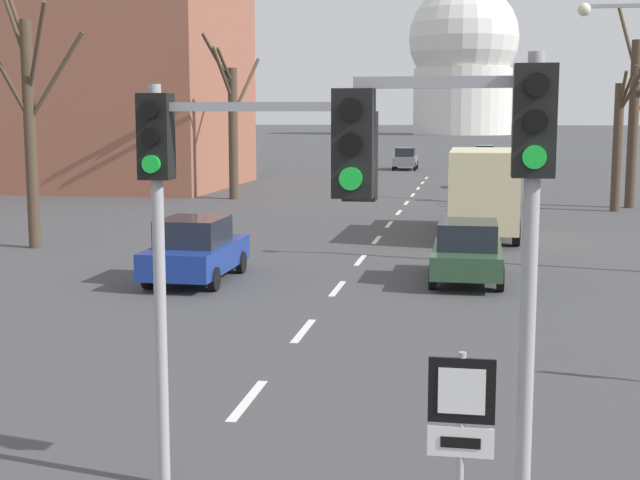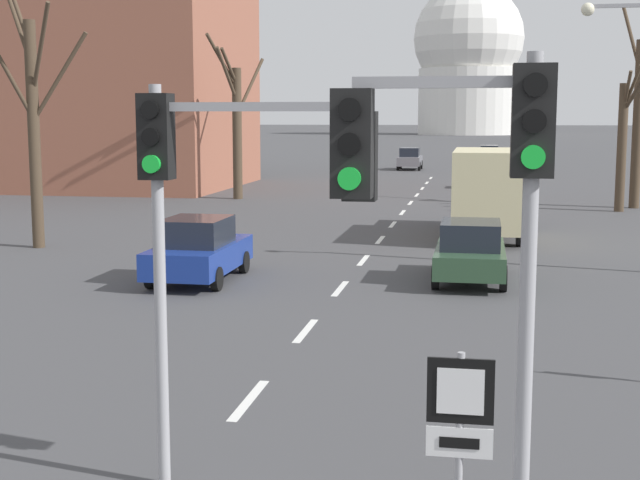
# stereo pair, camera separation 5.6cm
# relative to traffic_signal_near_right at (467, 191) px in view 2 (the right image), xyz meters

# --- Properties ---
(lane_stripe_1) EXTENTS (0.16, 2.00, 0.01)m
(lane_stripe_1) POSITION_rel_traffic_signal_near_right_xyz_m (-3.30, 4.96, -3.68)
(lane_stripe_1) COLOR silver
(lane_stripe_1) RESTS_ON ground_plane
(lane_stripe_2) EXTENTS (0.16, 2.00, 0.01)m
(lane_stripe_2) POSITION_rel_traffic_signal_near_right_xyz_m (-3.30, 9.46, -3.68)
(lane_stripe_2) COLOR silver
(lane_stripe_2) RESTS_ON ground_plane
(lane_stripe_3) EXTENTS (0.16, 2.00, 0.01)m
(lane_stripe_3) POSITION_rel_traffic_signal_near_right_xyz_m (-3.30, 13.96, -3.68)
(lane_stripe_3) COLOR silver
(lane_stripe_3) RESTS_ON ground_plane
(lane_stripe_4) EXTENTS (0.16, 2.00, 0.01)m
(lane_stripe_4) POSITION_rel_traffic_signal_near_right_xyz_m (-3.30, 18.46, -3.68)
(lane_stripe_4) COLOR silver
(lane_stripe_4) RESTS_ON ground_plane
(lane_stripe_5) EXTENTS (0.16, 2.00, 0.01)m
(lane_stripe_5) POSITION_rel_traffic_signal_near_right_xyz_m (-3.30, 22.96, -3.68)
(lane_stripe_5) COLOR silver
(lane_stripe_5) RESTS_ON ground_plane
(lane_stripe_6) EXTENTS (0.16, 2.00, 0.01)m
(lane_stripe_6) POSITION_rel_traffic_signal_near_right_xyz_m (-3.30, 27.46, -3.68)
(lane_stripe_6) COLOR silver
(lane_stripe_6) RESTS_ON ground_plane
(lane_stripe_7) EXTENTS (0.16, 2.00, 0.01)m
(lane_stripe_7) POSITION_rel_traffic_signal_near_right_xyz_m (-3.30, 31.96, -3.68)
(lane_stripe_7) COLOR silver
(lane_stripe_7) RESTS_ON ground_plane
(lane_stripe_8) EXTENTS (0.16, 2.00, 0.01)m
(lane_stripe_8) POSITION_rel_traffic_signal_near_right_xyz_m (-3.30, 36.46, -3.68)
(lane_stripe_8) COLOR silver
(lane_stripe_8) RESTS_ON ground_plane
(lane_stripe_9) EXTENTS (0.16, 2.00, 0.01)m
(lane_stripe_9) POSITION_rel_traffic_signal_near_right_xyz_m (-3.30, 40.96, -3.68)
(lane_stripe_9) COLOR silver
(lane_stripe_9) RESTS_ON ground_plane
(lane_stripe_10) EXTENTS (0.16, 2.00, 0.01)m
(lane_stripe_10) POSITION_rel_traffic_signal_near_right_xyz_m (-3.30, 45.46, -3.68)
(lane_stripe_10) COLOR silver
(lane_stripe_10) RESTS_ON ground_plane
(lane_stripe_11) EXTENTS (0.16, 2.00, 0.01)m
(lane_stripe_11) POSITION_rel_traffic_signal_near_right_xyz_m (-3.30, 49.96, -3.68)
(lane_stripe_11) COLOR silver
(lane_stripe_11) RESTS_ON ground_plane
(lane_stripe_12) EXTENTS (0.16, 2.00, 0.01)m
(lane_stripe_12) POSITION_rel_traffic_signal_near_right_xyz_m (-3.30, 54.46, -3.68)
(lane_stripe_12) COLOR silver
(lane_stripe_12) RESTS_ON ground_plane
(traffic_signal_near_right) EXTENTS (1.91, 0.34, 4.86)m
(traffic_signal_near_right) POSITION_rel_traffic_signal_near_right_xyz_m (0.00, 0.00, 0.00)
(traffic_signal_near_right) COLOR #9E9EA3
(traffic_signal_near_right) RESTS_ON ground_plane
(traffic_signal_centre_tall) EXTENTS (2.67, 0.34, 4.67)m
(traffic_signal_centre_tall) POSITION_rel_traffic_signal_near_right_xyz_m (-2.65, 1.72, -0.13)
(traffic_signal_centre_tall) COLOR #9E9EA3
(traffic_signal_centre_tall) RESTS_ON ground_plane
(route_sign_post) EXTENTS (0.60, 0.08, 2.24)m
(route_sign_post) POSITION_rel_traffic_signal_near_right_xyz_m (-0.01, -0.01, -2.17)
(route_sign_post) COLOR #9E9EA3
(route_sign_post) RESTS_ON ground_plane
(sedan_near_left) EXTENTS (1.90, 4.18, 1.69)m
(sedan_near_left) POSITION_rel_traffic_signal_near_right_xyz_m (-7.14, 14.37, -2.85)
(sedan_near_left) COLOR navy
(sedan_near_left) RESTS_ON ground_plane
(sedan_near_right) EXTENTS (1.86, 3.87, 1.76)m
(sedan_near_right) POSITION_rel_traffic_signal_near_right_xyz_m (-5.50, 63.79, -2.80)
(sedan_near_right) COLOR slate
(sedan_near_right) RESTS_ON ground_plane
(sedan_mid_centre) EXTENTS (1.91, 3.89, 1.62)m
(sedan_mid_centre) POSITION_rel_traffic_signal_near_right_xyz_m (0.85, 46.33, -2.86)
(sedan_mid_centre) COLOR silver
(sedan_mid_centre) RESTS_ON ground_plane
(sedan_far_left) EXTENTS (1.85, 4.07, 1.61)m
(sedan_far_left) POSITION_rel_traffic_signal_near_right_xyz_m (-0.10, 15.52, -2.88)
(sedan_far_left) COLOR #2D4C33
(sedan_far_left) RESTS_ON ground_plane
(sedan_far_right) EXTENTS (1.88, 4.21, 1.65)m
(sedan_far_right) POSITION_rel_traffic_signal_near_right_xyz_m (0.80, 74.28, -2.84)
(sedan_far_right) COLOR black
(sedan_far_right) RESTS_ON ground_plane
(delivery_truck) EXTENTS (2.44, 7.20, 3.14)m
(delivery_truck) POSITION_rel_traffic_signal_near_right_xyz_m (0.35, 24.51, -1.98)
(delivery_truck) COLOR #333842
(delivery_truck) RESTS_ON ground_plane
(bare_tree_left_near) EXTENTS (3.22, 2.32, 8.77)m
(bare_tree_left_near) POSITION_rel_traffic_signal_near_right_xyz_m (-14.20, 19.13, 0.54)
(bare_tree_left_near) COLOR #473828
(bare_tree_left_near) RESTS_ON ground_plane
(bare_tree_left_far) EXTENTS (2.02, 4.04, 8.35)m
(bare_tree_left_far) POSITION_rel_traffic_signal_near_right_xyz_m (-12.37, 36.98, 0.26)
(bare_tree_left_far) COLOR #473828
(bare_tree_left_far) RESTS_ON ground_plane
(bare_tree_right_far) EXTENTS (0.91, 2.88, 6.54)m
(bare_tree_right_far) POSITION_rel_traffic_signal_near_right_xyz_m (6.38, 34.06, -0.40)
(bare_tree_right_far) COLOR #473828
(bare_tree_right_far) RESTS_ON ground_plane
(capitol_dome) EXTENTS (24.49, 24.49, 34.59)m
(capitol_dome) POSITION_rel_traffic_signal_near_right_xyz_m (-3.30, 198.00, 13.17)
(capitol_dome) COLOR silver
(capitol_dome) RESTS_ON ground_plane
(apartment_block_left) EXTENTS (18.00, 14.00, 18.22)m
(apartment_block_left) POSITION_rel_traffic_signal_near_right_xyz_m (-23.60, 43.91, 5.43)
(apartment_block_left) COLOR #935642
(apartment_block_left) RESTS_ON ground_plane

